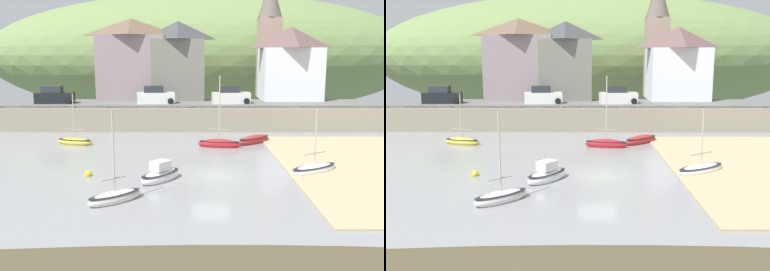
{
  "view_description": "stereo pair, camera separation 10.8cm",
  "coord_description": "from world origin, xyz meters",
  "views": [
    {
      "loc": [
        -1.24,
        -26.82,
        7.57
      ],
      "look_at": [
        -1.31,
        5.92,
        1.51
      ],
      "focal_mm": 40.44,
      "sensor_mm": 36.0,
      "label": 1
    },
    {
      "loc": [
        -1.14,
        -26.82,
        7.57
      ],
      "look_at": [
        -1.31,
        5.92,
        1.51
      ],
      "focal_mm": 40.44,
      "sensor_mm": 36.0,
      "label": 2
    }
  ],
  "objects": [
    {
      "name": "waterfront_building_left",
      "position": [
        -8.38,
        25.2,
        7.22
      ],
      "size": [
        8.24,
        4.65,
        9.47
      ],
      "color": "gray",
      "rests_on": "ground"
    },
    {
      "name": "mooring_buoy",
      "position": [
        -7.88,
        -0.13,
        0.14
      ],
      "size": [
        0.45,
        0.45,
        0.45
      ],
      "color": "yellow",
      "rests_on": "ground"
    },
    {
      "name": "church_with_spire",
      "position": [
        8.55,
        29.2,
        10.16
      ],
      "size": [
        3.0,
        3.0,
        15.04
      ],
      "color": "gray",
      "rests_on": "ground"
    },
    {
      "name": "ground",
      "position": [
        1.4,
        -9.56,
        0.16
      ],
      "size": [
        48.0,
        41.0,
        0.61
      ],
      "color": "gray"
    },
    {
      "name": "parked_car_by_wall",
      "position": [
        -5.27,
        20.7,
        3.2
      ],
      "size": [
        4.25,
        2.09,
        1.95
      ],
      "rotation": [
        0.0,
        0.0,
        0.1
      ],
      "color": "silver",
      "rests_on": "ground"
    },
    {
      "name": "waterfront_building_right",
      "position": [
        10.42,
        25.2,
        6.75
      ],
      "size": [
        7.12,
        6.27,
        8.53
      ],
      "color": "silver",
      "rests_on": "ground"
    },
    {
      "name": "dinghy_open_wooden",
      "position": [
        -11.43,
        9.94,
        0.26
      ],
      "size": [
        3.36,
        1.9,
        4.56
      ],
      "rotation": [
        0.0,
        0.0,
        -0.29
      ],
      "color": "gold",
      "rests_on": "ground"
    },
    {
      "name": "sailboat_far_left",
      "position": [
        -3.18,
        -1.19,
        0.36
      ],
      "size": [
        2.92,
        3.22,
        1.45
      ],
      "rotation": [
        0.0,
        0.0,
        0.89
      ],
      "color": "white",
      "rests_on": "ground"
    },
    {
      "name": "fishing_boat_green",
      "position": [
        6.78,
        0.65,
        0.25
      ],
      "size": [
        3.93,
        3.13,
        4.39
      ],
      "rotation": [
        0.0,
        0.0,
        0.58
      ],
      "color": "white",
      "rests_on": "ground"
    },
    {
      "name": "quay_seawall",
      "position": [
        0.0,
        17.5,
        1.36
      ],
      "size": [
        48.0,
        9.4,
        2.4
      ],
      "color": "gray",
      "rests_on": "ground"
    },
    {
      "name": "sailboat_nearest_shore",
      "position": [
        4.22,
        10.47,
        0.28
      ],
      "size": [
        3.53,
        3.32,
        0.91
      ],
      "rotation": [
        0.0,
        0.0,
        0.73
      ],
      "color": "#A92524",
      "rests_on": "ground"
    },
    {
      "name": "parked_car_end_of_row",
      "position": [
        2.99,
        20.7,
        3.2
      ],
      "size": [
        4.23,
        2.05,
        1.95
      ],
      "rotation": [
        0.0,
        0.0,
        0.09
      ],
      "color": "silver",
      "rests_on": "ground"
    },
    {
      "name": "hillside_backdrop",
      "position": [
        0.95,
        55.2,
        7.61
      ],
      "size": [
        80.0,
        44.0,
        21.76
      ],
      "color": "olive",
      "rests_on": "ground"
    },
    {
      "name": "waterfront_building_centre",
      "position": [
        -2.87,
        25.2,
        7.07
      ],
      "size": [
        6.41,
        4.94,
        9.16
      ],
      "color": "slate",
      "rests_on": "ground"
    },
    {
      "name": "sailboat_tall_mast",
      "position": [
        -5.29,
        -5.13,
        0.28
      ],
      "size": [
        3.0,
        2.77,
        5.03
      ],
      "rotation": [
        0.0,
        0.0,
        0.71
      ],
      "color": "silver",
      "rests_on": "ground"
    },
    {
      "name": "rowboat_small_beached",
      "position": [
        1.04,
        8.77,
        0.31
      ],
      "size": [
        3.66,
        1.54,
        6.15
      ],
      "rotation": [
        0.0,
        0.0,
        -0.17
      ],
      "color": "#A31C23",
      "rests_on": "ground"
    },
    {
      "name": "parked_car_near_slipway",
      "position": [
        -16.42,
        20.7,
        3.2
      ],
      "size": [
        4.17,
        1.88,
        1.95
      ],
      "rotation": [
        0.0,
        0.0,
        0.04
      ],
      "color": "black",
      "rests_on": "ground"
    }
  ]
}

